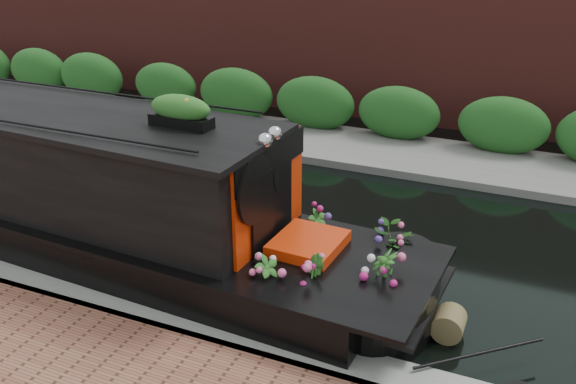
% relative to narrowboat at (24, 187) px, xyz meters
% --- Properties ---
extents(ground, '(80.00, 80.00, 0.00)m').
position_rel_narrowboat_xyz_m(ground, '(2.33, 1.99, -0.91)').
color(ground, black).
rests_on(ground, ground).
extents(near_bank_coping, '(40.00, 0.60, 0.50)m').
position_rel_narrowboat_xyz_m(near_bank_coping, '(2.33, -1.31, -0.91)').
color(near_bank_coping, gray).
rests_on(near_bank_coping, ground).
extents(far_bank_path, '(40.00, 2.40, 0.34)m').
position_rel_narrowboat_xyz_m(far_bank_path, '(2.33, 6.19, -0.91)').
color(far_bank_path, slate).
rests_on(far_bank_path, ground).
extents(far_hedge, '(40.00, 1.10, 2.80)m').
position_rel_narrowboat_xyz_m(far_hedge, '(2.33, 7.09, -0.91)').
color(far_hedge, '#1E531C').
rests_on(far_hedge, ground).
extents(far_brick_wall, '(40.00, 1.00, 8.00)m').
position_rel_narrowboat_xyz_m(far_brick_wall, '(2.33, 9.19, -0.91)').
color(far_brick_wall, '#5D231F').
rests_on(far_brick_wall, ground).
extents(narrowboat, '(13.09, 2.95, 3.05)m').
position_rel_narrowboat_xyz_m(narrowboat, '(0.00, 0.00, 0.00)').
color(narrowboat, black).
rests_on(narrowboat, ground).
extents(rope_fender, '(0.41, 0.41, 0.41)m').
position_rel_narrowboat_xyz_m(rope_fender, '(6.98, -0.00, -0.70)').
color(rope_fender, brown).
rests_on(rope_fender, ground).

